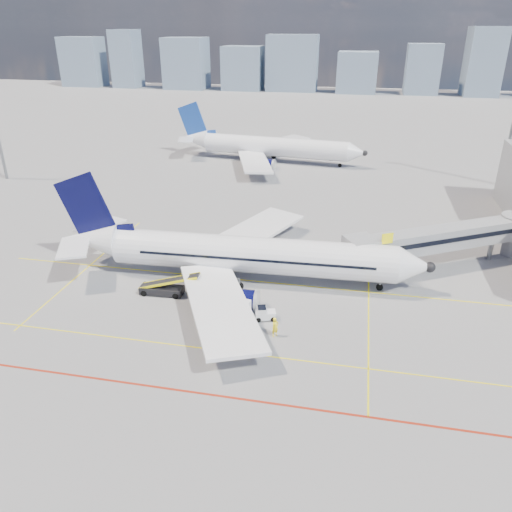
% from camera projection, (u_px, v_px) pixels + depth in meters
% --- Properties ---
extents(ground, '(420.00, 420.00, 0.00)m').
position_uv_depth(ground, '(230.00, 316.00, 51.28)').
color(ground, gray).
rests_on(ground, ground).
extents(apron_markings, '(90.00, 35.12, 0.01)m').
position_uv_depth(apron_markings, '(214.00, 336.00, 47.92)').
color(apron_markings, '#FFEF0D').
rests_on(apron_markings, ground).
extents(jet_bridge, '(23.55, 15.78, 6.30)m').
position_uv_depth(jet_bridge, '(452.00, 238.00, 60.40)').
color(jet_bridge, gray).
rests_on(jet_bridge, ground).
extents(distant_skyline, '(247.32, 15.70, 26.56)m').
position_uv_depth(distant_skyline, '(302.00, 65.00, 218.24)').
color(distant_skyline, gray).
rests_on(distant_skyline, ground).
extents(main_aircraft, '(43.42, 37.82, 12.65)m').
position_uv_depth(main_aircraft, '(236.00, 254.00, 57.33)').
color(main_aircraft, white).
rests_on(main_aircraft, ground).
extents(second_aircraft, '(42.15, 36.66, 12.33)m').
position_uv_depth(second_aircraft, '(267.00, 146.00, 107.82)').
color(second_aircraft, white).
rests_on(second_aircraft, ground).
extents(baggage_tug, '(2.28, 1.72, 1.42)m').
position_uv_depth(baggage_tug, '(264.00, 313.00, 50.43)').
color(baggage_tug, white).
rests_on(baggage_tug, ground).
extents(cargo_dolly, '(3.79, 2.22, 1.95)m').
position_uv_depth(cargo_dolly, '(234.00, 308.00, 50.71)').
color(cargo_dolly, black).
rests_on(cargo_dolly, ground).
extents(belt_loader, '(6.88, 2.01, 2.80)m').
position_uv_depth(belt_loader, '(163.00, 288.00, 55.12)').
color(belt_loader, black).
rests_on(belt_loader, ground).
extents(ramp_worker, '(0.85, 0.86, 2.00)m').
position_uv_depth(ramp_worker, '(275.00, 327.00, 47.56)').
color(ramp_worker, yellow).
rests_on(ramp_worker, ground).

